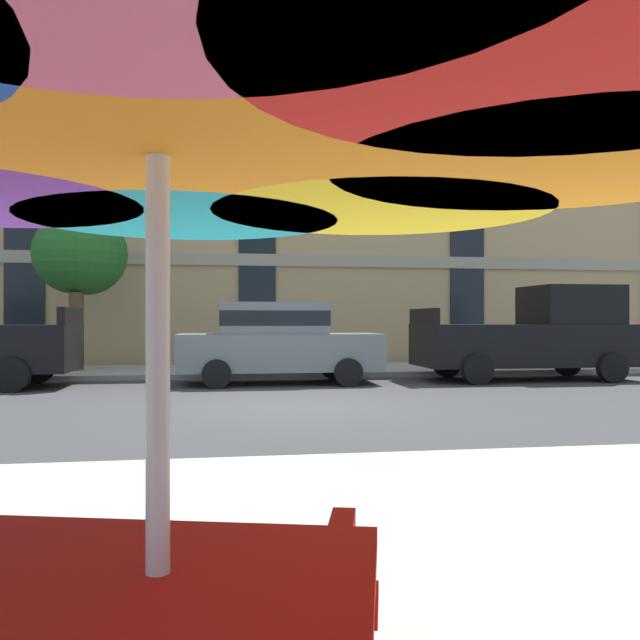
# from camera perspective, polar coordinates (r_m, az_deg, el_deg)

# --- Properties ---
(ground_plane) EXTENTS (120.00, 120.00, 0.00)m
(ground_plane) POSITION_cam_1_polar(r_m,az_deg,el_deg) (10.82, -2.65, -7.43)
(ground_plane) COLOR #38383A
(sidewalk_far) EXTENTS (56.00, 3.60, 0.12)m
(sidewalk_far) POSITION_cam_1_polar(r_m,az_deg,el_deg) (17.56, -5.06, -4.38)
(sidewalk_far) COLOR #9E998E
(sidewalk_far) RESTS_ON ground
(apartment_building) EXTENTS (46.07, 12.08, 12.80)m
(apartment_building) POSITION_cam_1_polar(r_m,az_deg,el_deg) (26.17, -6.27, 11.01)
(apartment_building) COLOR tan
(apartment_building) RESTS_ON ground
(sedan_gray) EXTENTS (4.40, 1.98, 1.78)m
(sedan_gray) POSITION_cam_1_polar(r_m,az_deg,el_deg) (14.43, -3.75, -1.79)
(sedan_gray) COLOR slate
(sedan_gray) RESTS_ON ground
(pickup_black_midblock) EXTENTS (5.10, 2.12, 2.20)m
(pickup_black_midblock) POSITION_cam_1_polar(r_m,az_deg,el_deg) (16.14, 18.21, -1.32)
(pickup_black_midblock) COLOR black
(pickup_black_midblock) RESTS_ON ground
(street_tree_left) EXTENTS (2.38, 2.16, 4.19)m
(street_tree_left) POSITION_cam_1_polar(r_m,az_deg,el_deg) (18.13, -20.15, 5.36)
(street_tree_left) COLOR brown
(street_tree_left) RESTS_ON ground
(patio_umbrella) EXTENTS (3.43, 3.43, 2.29)m
(patio_umbrella) POSITION_cam_1_polar(r_m,az_deg,el_deg) (1.79, -13.91, 20.10)
(patio_umbrella) COLOR silver
(patio_umbrella) RESTS_ON ground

